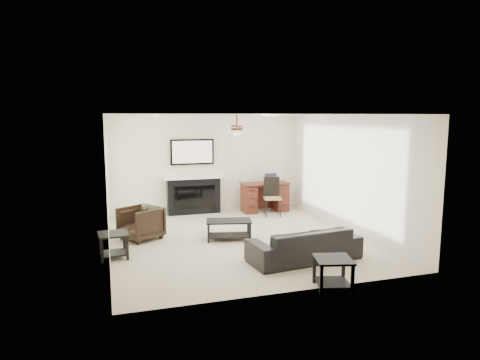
{
  "coord_description": "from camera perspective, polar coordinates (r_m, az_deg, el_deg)",
  "views": [
    {
      "loc": [
        -2.47,
        -8.05,
        2.46
      ],
      "look_at": [
        0.05,
        0.04,
        1.21
      ],
      "focal_mm": 32.0,
      "sensor_mm": 36.0,
      "label": 1
    }
  ],
  "objects": [
    {
      "name": "room_shell",
      "position": [
        8.58,
        0.8,
        3.21
      ],
      "size": [
        5.5,
        5.54,
        2.52
      ],
      "color": "#BDAD98",
      "rests_on": "ground"
    },
    {
      "name": "end_table_near",
      "position": [
        6.45,
        12.27,
        -12.07
      ],
      "size": [
        0.63,
        0.63,
        0.45
      ],
      "primitive_type": "cube",
      "rotation": [
        0.0,
        0.0,
        -0.25
      ],
      "color": "black",
      "rests_on": "ground"
    },
    {
      "name": "coffee_table",
      "position": [
        8.7,
        -1.49,
        -6.66
      ],
      "size": [
        0.99,
        0.69,
        0.4
      ],
      "primitive_type": "cube",
      "rotation": [
        0.0,
        0.0,
        -0.23
      ],
      "color": "black",
      "rests_on": "ground"
    },
    {
      "name": "sofa",
      "position": [
        7.54,
        8.56,
        -8.45
      ],
      "size": [
        2.02,
        0.98,
        0.57
      ],
      "primitive_type": "imported",
      "rotation": [
        0.0,
        0.0,
        3.26
      ],
      "color": "black",
      "rests_on": "ground"
    },
    {
      "name": "end_table_left",
      "position": [
        7.91,
        -16.52,
        -8.38
      ],
      "size": [
        0.54,
        0.54,
        0.45
      ],
      "primitive_type": "cube",
      "rotation": [
        0.0,
        0.0,
        0.08
      ],
      "color": "black",
      "rests_on": "ground"
    },
    {
      "name": "laptop",
      "position": [
        11.2,
        4.34,
        0.23
      ],
      "size": [
        0.33,
        0.24,
        0.23
      ],
      "primitive_type": "cube",
      "color": "black",
      "rests_on": "desk"
    },
    {
      "name": "armchair",
      "position": [
        8.91,
        -13.11,
        -5.62
      ],
      "size": [
        1.0,
        1.0,
        0.67
      ],
      "primitive_type": "imported",
      "rotation": [
        0.0,
        0.0,
        -1.02
      ],
      "color": "black",
      "rests_on": "ground"
    },
    {
      "name": "desk_chair",
      "position": [
        10.7,
        4.36,
        -2.26
      ],
      "size": [
        0.51,
        0.52,
        0.97
      ],
      "primitive_type": "cube",
      "rotation": [
        0.0,
        0.0,
        -0.23
      ],
      "color": "black",
      "rests_on": "ground"
    },
    {
      "name": "fireplace_unit",
      "position": [
        10.93,
        -6.22,
        0.43
      ],
      "size": [
        1.52,
        0.34,
        1.91
      ],
      "primitive_type": "cube",
      "color": "black",
      "rests_on": "ground"
    },
    {
      "name": "desk",
      "position": [
        11.22,
        3.32,
        -2.3
      ],
      "size": [
        1.22,
        0.56,
        0.76
      ],
      "primitive_type": "cube",
      "color": "#37130D",
      "rests_on": "ground"
    }
  ]
}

